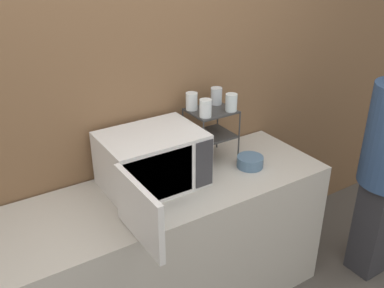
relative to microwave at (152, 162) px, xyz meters
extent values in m
cube|color=brown|center=(0.06, 0.30, 0.24)|extent=(8.00, 0.06, 2.60)
cube|color=#B7B2A8|center=(0.06, -0.08, -0.61)|extent=(1.99, 0.66, 0.90)
cube|color=silver|center=(0.02, 0.02, 0.00)|extent=(0.56, 0.41, 0.32)
cube|color=#B7B2A8|center=(-0.05, -0.18, 0.00)|extent=(0.40, 0.01, 0.28)
cube|color=#333338|center=(0.23, -0.18, 0.00)|extent=(0.11, 0.01, 0.28)
cube|color=silver|center=(-0.28, -0.40, 0.00)|extent=(0.03, 0.44, 0.31)
cylinder|color=#333333|center=(0.33, -0.02, 0.01)|extent=(0.01, 0.01, 0.34)
cylinder|color=#333333|center=(0.61, -0.02, 0.01)|extent=(0.01, 0.01, 0.34)
cylinder|color=#333333|center=(0.33, 0.21, 0.01)|extent=(0.01, 0.01, 0.34)
cylinder|color=#333333|center=(0.61, 0.21, 0.01)|extent=(0.01, 0.01, 0.34)
cube|color=#333333|center=(0.47, 0.09, 0.01)|extent=(0.27, 0.23, 0.01)
cube|color=#333333|center=(0.47, 0.09, 0.18)|extent=(0.27, 0.23, 0.01)
cylinder|color=silver|center=(0.38, 0.02, 0.23)|extent=(0.07, 0.07, 0.11)
cylinder|color=silver|center=(0.56, 0.16, 0.23)|extent=(0.07, 0.07, 0.11)
cylinder|color=silver|center=(0.56, 0.02, 0.23)|extent=(0.07, 0.07, 0.11)
cylinder|color=silver|center=(0.37, 0.17, 0.23)|extent=(0.07, 0.07, 0.11)
cylinder|color=slate|center=(0.62, -0.12, -0.16)|extent=(0.09, 0.09, 0.01)
cylinder|color=slate|center=(0.62, -0.12, -0.13)|extent=(0.16, 0.16, 0.07)
cube|color=#2D2D33|center=(1.49, -0.54, -0.70)|extent=(0.33, 0.21, 0.71)
camera|label=1|loc=(-0.95, -1.91, 1.15)|focal=40.00mm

